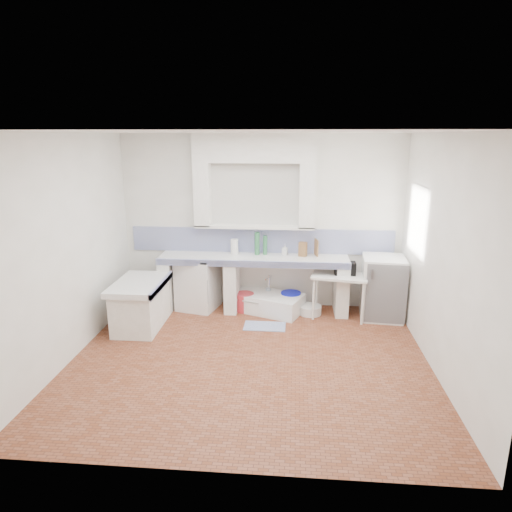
# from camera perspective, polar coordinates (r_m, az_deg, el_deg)

# --- Properties ---
(floor) EXTENTS (4.50, 4.50, 0.00)m
(floor) POSITION_cam_1_polar(r_m,az_deg,el_deg) (5.89, -0.85, -12.95)
(floor) COLOR brown
(floor) RESTS_ON ground
(ceiling) EXTENTS (4.50, 4.50, 0.00)m
(ceiling) POSITION_cam_1_polar(r_m,az_deg,el_deg) (5.20, -0.97, 15.42)
(ceiling) COLOR white
(ceiling) RESTS_ON ground
(wall_back) EXTENTS (4.50, 0.00, 4.50)m
(wall_back) POSITION_cam_1_polar(r_m,az_deg,el_deg) (7.32, 0.67, 4.29)
(wall_back) COLOR white
(wall_back) RESTS_ON ground
(wall_front) EXTENTS (4.50, 0.00, 4.50)m
(wall_front) POSITION_cam_1_polar(r_m,az_deg,el_deg) (3.50, -4.24, -7.96)
(wall_front) COLOR white
(wall_front) RESTS_ON ground
(wall_left) EXTENTS (0.00, 4.50, 4.50)m
(wall_left) POSITION_cam_1_polar(r_m,az_deg,el_deg) (6.03, -22.69, 0.77)
(wall_left) COLOR white
(wall_left) RESTS_ON ground
(wall_right) EXTENTS (0.00, 4.50, 4.50)m
(wall_right) POSITION_cam_1_polar(r_m,az_deg,el_deg) (5.62, 22.55, -0.18)
(wall_right) COLOR white
(wall_right) RESTS_ON ground
(alcove_mass) EXTENTS (1.90, 0.25, 0.45)m
(alcove_mass) POSITION_cam_1_polar(r_m,az_deg,el_deg) (7.08, -0.21, 13.49)
(alcove_mass) COLOR white
(alcove_mass) RESTS_ON ground
(window_frame) EXTENTS (0.35, 0.86, 1.06)m
(window_frame) POSITION_cam_1_polar(r_m,az_deg,el_deg) (6.75, 21.17, 4.08)
(window_frame) COLOR #361E11
(window_frame) RESTS_ON ground
(lace_valance) EXTENTS (0.01, 0.84, 0.24)m
(lace_valance) POSITION_cam_1_polar(r_m,az_deg,el_deg) (6.66, 20.27, 7.34)
(lace_valance) COLOR white
(lace_valance) RESTS_ON ground
(counter_slab) EXTENTS (3.00, 0.60, 0.08)m
(counter_slab) POSITION_cam_1_polar(r_m,az_deg,el_deg) (7.16, -0.32, -0.39)
(counter_slab) COLOR white
(counter_slab) RESTS_ON ground
(counter_lip) EXTENTS (3.00, 0.04, 0.10)m
(counter_lip) POSITION_cam_1_polar(r_m,az_deg,el_deg) (6.90, -0.53, -1.01)
(counter_lip) COLOR navy
(counter_lip) RESTS_ON ground
(counter_pier_left) EXTENTS (0.20, 0.55, 0.82)m
(counter_pier_left) POSITION_cam_1_polar(r_m,az_deg,el_deg) (7.55, -10.98, -3.44)
(counter_pier_left) COLOR white
(counter_pier_left) RESTS_ON ground
(counter_pier_mid) EXTENTS (0.20, 0.55, 0.82)m
(counter_pier_mid) POSITION_cam_1_polar(r_m,az_deg,el_deg) (7.33, -3.04, -3.72)
(counter_pier_mid) COLOR white
(counter_pier_mid) RESTS_ON ground
(counter_pier_right) EXTENTS (0.20, 0.55, 0.82)m
(counter_pier_right) POSITION_cam_1_polar(r_m,az_deg,el_deg) (7.31, 10.71, -4.04)
(counter_pier_right) COLOR white
(counter_pier_right) RESTS_ON ground
(peninsula_top) EXTENTS (0.70, 1.10, 0.08)m
(peninsula_top) POSITION_cam_1_polar(r_m,az_deg,el_deg) (6.81, -14.51, -3.48)
(peninsula_top) COLOR white
(peninsula_top) RESTS_ON ground
(peninsula_base) EXTENTS (0.60, 1.00, 0.62)m
(peninsula_base) POSITION_cam_1_polar(r_m,az_deg,el_deg) (6.92, -14.32, -6.23)
(peninsula_base) COLOR white
(peninsula_base) RESTS_ON ground
(peninsula_lip) EXTENTS (0.04, 1.10, 0.10)m
(peninsula_lip) POSITION_cam_1_polar(r_m,az_deg,el_deg) (6.71, -11.84, -3.60)
(peninsula_lip) COLOR navy
(peninsula_lip) RESTS_ON ground
(backsplash) EXTENTS (4.27, 0.03, 0.40)m
(backsplash) POSITION_cam_1_polar(r_m,az_deg,el_deg) (7.37, 0.65, 1.98)
(backsplash) COLOR navy
(backsplash) RESTS_ON ground
(stove) EXTENTS (0.71, 0.69, 0.84)m
(stove) POSITION_cam_1_polar(r_m,az_deg,el_deg) (7.44, -7.34, -3.49)
(stove) COLOR white
(stove) RESTS_ON ground
(sink) EXTENTS (1.23, 0.95, 0.26)m
(sink) POSITION_cam_1_polar(r_m,az_deg,el_deg) (7.35, 1.53, -5.99)
(sink) COLOR white
(sink) RESTS_ON ground
(side_table) EXTENTS (0.90, 0.60, 0.04)m
(side_table) POSITION_cam_1_polar(r_m,az_deg,el_deg) (7.13, 10.41, -5.05)
(side_table) COLOR white
(side_table) RESTS_ON ground
(fridge) EXTENTS (0.68, 0.68, 0.97)m
(fridge) POSITION_cam_1_polar(r_m,az_deg,el_deg) (7.26, 15.66, -3.86)
(fridge) COLOR white
(fridge) RESTS_ON ground
(bucket_red) EXTENTS (0.33, 0.33, 0.29)m
(bucket_red) POSITION_cam_1_polar(r_m,az_deg,el_deg) (7.36, -1.47, -5.82)
(bucket_red) COLOR #BF2D36
(bucket_red) RESTS_ON ground
(bucket_orange) EXTENTS (0.38, 0.38, 0.28)m
(bucket_orange) POSITION_cam_1_polar(r_m,az_deg,el_deg) (7.33, 0.92, -5.95)
(bucket_orange) COLOR #BF4421
(bucket_orange) RESTS_ON ground
(bucket_blue) EXTENTS (0.41, 0.41, 0.31)m
(bucket_blue) POSITION_cam_1_polar(r_m,az_deg,el_deg) (7.38, 4.41, -5.73)
(bucket_blue) COLOR #0A14D2
(bucket_blue) RESTS_ON ground
(basin_white) EXTENTS (0.37, 0.37, 0.14)m
(basin_white) POSITION_cam_1_polar(r_m,az_deg,el_deg) (7.30, 6.84, -6.76)
(basin_white) COLOR white
(basin_white) RESTS_ON ground
(water_bottle_a) EXTENTS (0.10, 0.10, 0.29)m
(water_bottle_a) POSITION_cam_1_polar(r_m,az_deg,el_deg) (7.52, 0.53, -5.38)
(water_bottle_a) COLOR silver
(water_bottle_a) RESTS_ON ground
(water_bottle_b) EXTENTS (0.09, 0.09, 0.32)m
(water_bottle_b) POSITION_cam_1_polar(r_m,az_deg,el_deg) (7.50, 1.55, -5.29)
(water_bottle_b) COLOR silver
(water_bottle_b) RESTS_ON ground
(black_bag) EXTENTS (0.32, 0.18, 0.20)m
(black_bag) POSITION_cam_1_polar(r_m,az_deg,el_deg) (7.03, 11.18, -1.53)
(black_bag) COLOR black
(black_bag) RESTS_ON side_table
(green_bottle_a) EXTENTS (0.09, 0.09, 0.37)m
(green_bottle_a) POSITION_cam_1_polar(r_m,az_deg,el_deg) (7.23, 0.13, 1.59)
(green_bottle_a) COLOR #2D7041
(green_bottle_a) RESTS_ON counter_slab
(green_bottle_b) EXTENTS (0.08, 0.08, 0.31)m
(green_bottle_b) POSITION_cam_1_polar(r_m,az_deg,el_deg) (7.25, 1.16, 1.37)
(green_bottle_b) COLOR #2D7041
(green_bottle_b) RESTS_ON counter_slab
(knife_block) EXTENTS (0.14, 0.13, 0.23)m
(knife_block) POSITION_cam_1_polar(r_m,az_deg,el_deg) (7.19, 5.93, 0.86)
(knife_block) COLOR olive
(knife_block) RESTS_ON counter_slab
(cutting_board) EXTENTS (0.06, 0.19, 0.27)m
(cutting_board) POSITION_cam_1_polar(r_m,az_deg,el_deg) (7.25, 7.62, 1.07)
(cutting_board) COLOR olive
(cutting_board) RESTS_ON counter_slab
(paper_towel) EXTENTS (0.15, 0.15, 0.25)m
(paper_towel) POSITION_cam_1_polar(r_m,az_deg,el_deg) (7.29, -2.73, 1.19)
(paper_towel) COLOR white
(paper_towel) RESTS_ON counter_slab
(soap_bottle) EXTENTS (0.10, 0.10, 0.18)m
(soap_bottle) POSITION_cam_1_polar(r_m,az_deg,el_deg) (7.25, 3.67, 0.82)
(soap_bottle) COLOR white
(soap_bottle) RESTS_ON counter_slab
(rug) EXTENTS (0.62, 0.36, 0.01)m
(rug) POSITION_cam_1_polar(r_m,az_deg,el_deg) (6.82, 1.11, -8.85)
(rug) COLOR #3E5598
(rug) RESTS_ON ground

